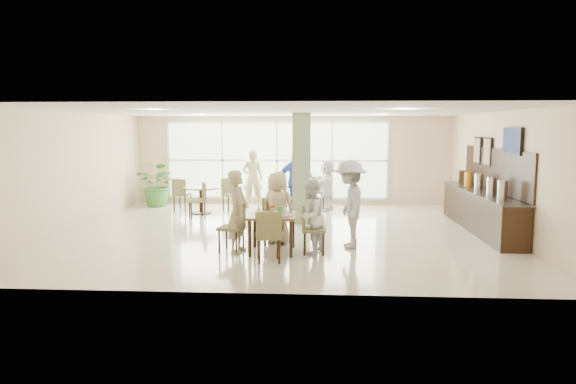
# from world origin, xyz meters

# --- Properties ---
(ground) EXTENTS (10.00, 10.00, 0.00)m
(ground) POSITION_xyz_m (0.00, 0.00, 0.00)
(ground) COLOR beige
(ground) RESTS_ON ground
(room_shell) EXTENTS (10.00, 10.00, 10.00)m
(room_shell) POSITION_xyz_m (0.00, 0.00, 1.70)
(room_shell) COLOR white
(room_shell) RESTS_ON ground
(window_bank) EXTENTS (7.00, 0.04, 7.00)m
(window_bank) POSITION_xyz_m (-0.50, 4.46, 1.40)
(window_bank) COLOR silver
(window_bank) RESTS_ON ground
(column) EXTENTS (0.45, 0.45, 2.80)m
(column) POSITION_xyz_m (0.40, 1.20, 1.40)
(column) COLOR #697753
(column) RESTS_ON ground
(main_table) EXTENTS (0.93, 0.93, 0.75)m
(main_table) POSITION_xyz_m (-0.06, -1.96, 0.65)
(main_table) COLOR brown
(main_table) RESTS_ON ground
(round_table_left) EXTENTS (1.04, 1.04, 0.75)m
(round_table_left) POSITION_xyz_m (-2.53, 2.56, 0.56)
(round_table_left) COLOR brown
(round_table_left) RESTS_ON ground
(round_table_right) EXTENTS (1.06, 1.06, 0.75)m
(round_table_right) POSITION_xyz_m (0.26, 3.35, 0.56)
(round_table_right) COLOR brown
(round_table_right) RESTS_ON ground
(chairs_main_table) EXTENTS (2.13, 1.97, 0.95)m
(chairs_main_table) POSITION_xyz_m (-0.07, -1.97, 0.47)
(chairs_main_table) COLOR olive
(chairs_main_table) RESTS_ON ground
(chairs_table_left) EXTENTS (2.05, 1.83, 0.95)m
(chairs_table_left) POSITION_xyz_m (-2.46, 2.63, 0.47)
(chairs_table_left) COLOR olive
(chairs_table_left) RESTS_ON ground
(chairs_table_right) EXTENTS (1.98, 1.90, 0.95)m
(chairs_table_right) POSITION_xyz_m (0.28, 3.31, 0.47)
(chairs_table_right) COLOR olive
(chairs_table_right) RESTS_ON ground
(tabletop_clutter) EXTENTS (0.73, 0.75, 0.21)m
(tabletop_clutter) POSITION_xyz_m (-0.04, -1.98, 0.81)
(tabletop_clutter) COLOR white
(tabletop_clutter) RESTS_ON main_table
(buffet_counter) EXTENTS (0.64, 4.70, 1.95)m
(buffet_counter) POSITION_xyz_m (4.70, 0.51, 0.55)
(buffet_counter) COLOR black
(buffet_counter) RESTS_ON ground
(wall_tv) EXTENTS (0.06, 1.00, 0.58)m
(wall_tv) POSITION_xyz_m (4.94, -0.60, 2.15)
(wall_tv) COLOR black
(wall_tv) RESTS_ON ground
(framed_art_a) EXTENTS (0.05, 0.55, 0.70)m
(framed_art_a) POSITION_xyz_m (4.95, 1.00, 1.85)
(framed_art_a) COLOR black
(framed_art_a) RESTS_ON ground
(framed_art_b) EXTENTS (0.05, 0.55, 0.70)m
(framed_art_b) POSITION_xyz_m (4.95, 1.80, 1.85)
(framed_art_b) COLOR black
(framed_art_b) RESTS_ON ground
(potted_plant) EXTENTS (1.55, 1.55, 1.38)m
(potted_plant) POSITION_xyz_m (-4.14, 3.77, 0.69)
(potted_plant) COLOR #39712D
(potted_plant) RESTS_ON ground
(teen_left) EXTENTS (0.51, 0.66, 1.62)m
(teen_left) POSITION_xyz_m (-0.73, -1.99, 0.81)
(teen_left) COLOR tan
(teen_left) RESTS_ON ground
(teen_far) EXTENTS (0.84, 0.65, 1.53)m
(teen_far) POSITION_xyz_m (-0.01, -1.19, 0.77)
(teen_far) COLOR tan
(teen_far) RESTS_ON ground
(teen_right) EXTENTS (0.79, 0.87, 1.46)m
(teen_right) POSITION_xyz_m (0.68, -2.01, 0.73)
(teen_right) COLOR white
(teen_right) RESTS_ON ground
(teen_standing) EXTENTS (0.73, 1.19, 1.80)m
(teen_standing) POSITION_xyz_m (1.47, -1.48, 0.90)
(teen_standing) COLOR #A6A5A8
(teen_standing) RESTS_ON ground
(adult_a) EXTENTS (1.18, 0.79, 1.86)m
(adult_a) POSITION_xyz_m (0.19, 2.53, 0.93)
(adult_a) COLOR #3E5EBC
(adult_a) RESTS_ON ground
(adult_b) EXTENTS (1.00, 1.53, 1.52)m
(adult_b) POSITION_xyz_m (1.09, 3.27, 0.76)
(adult_b) COLOR white
(adult_b) RESTS_ON ground
(adult_standing) EXTENTS (0.69, 0.50, 1.77)m
(adult_standing) POSITION_xyz_m (-1.18, 3.73, 0.88)
(adult_standing) COLOR tan
(adult_standing) RESTS_ON ground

